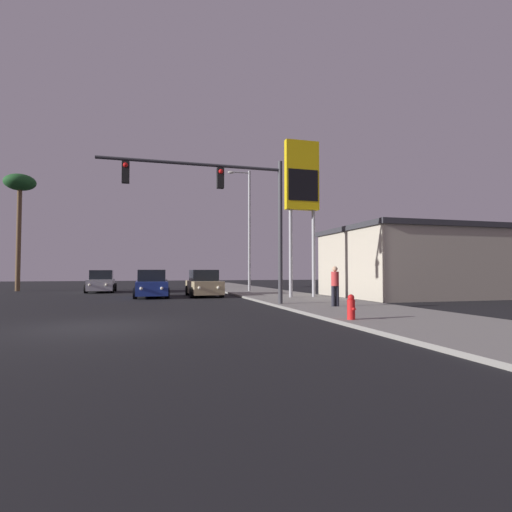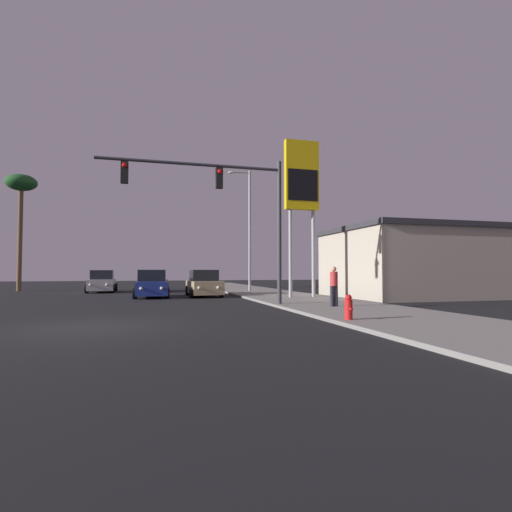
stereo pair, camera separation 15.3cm
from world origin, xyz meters
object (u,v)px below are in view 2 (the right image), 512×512
Objects in this scene: car_blue at (151,285)px; fire_hydrant at (349,307)px; car_grey at (154,282)px; car_tan at (204,284)px; street_lamp at (248,224)px; car_silver at (102,282)px; traffic_light_mast at (229,199)px; palm_tree_mid at (21,190)px; gas_station_sign at (302,184)px; pedestrian_on_sidewalk at (334,284)px.

fire_hydrant is (5.71, -14.32, -0.27)m from car_blue.
car_grey is at bearing -92.70° from car_blue.
street_lamp is at bearing -139.57° from car_tan.
car_silver reaches higher than fire_hydrant.
street_lamp is at bearing 72.22° from traffic_light_mast.
fire_hydrant is (2.47, -14.44, -0.27)m from car_tan.
car_tan is 9.13m from traffic_light_mast.
car_grey is 13.48m from palm_tree_mid.
gas_station_sign is at bearing 134.68° from car_silver.
car_grey is 1.00× the size of car_silver.
car_blue is at bearing 154.40° from gas_station_sign.
palm_tree_mid is (-17.66, 20.89, 7.23)m from pedestrian_on_sidewalk.
car_blue is 0.54× the size of traffic_light_mast.
traffic_light_mast reaches higher than fire_hydrant.
car_silver is (-3.88, -0.01, 0.00)m from car_grey.
traffic_light_mast is at bearing 155.28° from pedestrian_on_sidewalk.
gas_station_sign is at bearing 80.97° from pedestrian_on_sidewalk.
car_tan is 5.70× the size of fire_hydrant.
pedestrian_on_sidewalk is at bearing -24.72° from traffic_light_mast.
car_blue is 10.91m from gas_station_sign.
palm_tree_mid is (-10.31, 10.91, 7.51)m from car_blue.
traffic_light_mast reaches higher than car_tan.
palm_tree_mid reaches higher than car_grey.
fire_hydrant is (9.31, -21.60, -0.27)m from car_silver.
street_lamp is 18.42m from fire_hydrant.
car_tan is at bearing 111.27° from car_grey.
pedestrian_on_sidewalk reaches higher than car_blue.
car_blue is 3.24m from car_tan.
palm_tree_mid is (-18.62, 14.89, 1.65)m from gas_station_sign.
car_grey is at bearing 125.45° from gas_station_sign.
car_tan is at bearing -38.53° from palm_tree_mid.
palm_tree_mid is at bearing -47.11° from car_blue.
pedestrian_on_sidewalk is at bearing -49.79° from palm_tree_mid.
gas_station_sign is 23.89m from palm_tree_mid.
fire_hydrant is 0.08× the size of palm_tree_mid.
car_tan is at bearing -178.42° from car_blue.
car_blue is at bearing 114.41° from car_silver.
car_silver is 0.48× the size of street_lamp.
car_tan is 18.88m from palm_tree_mid.
traffic_light_mast is at bearing 99.77° from car_grey.
car_grey is (0.28, 7.29, 0.00)m from car_blue.
traffic_light_mast is 6.78m from gas_station_sign.
street_lamp is 1.00× the size of gas_station_sign.
fire_hydrant is at bearing -104.10° from gas_station_sign.
fire_hydrant is (2.46, -6.23, -4.28)m from traffic_light_mast.
palm_tree_mid reaches higher than fire_hydrant.
car_silver is at bearing -28.42° from palm_tree_mid.
car_blue is at bearing 126.37° from pedestrian_on_sidewalk.
car_blue is 15.42m from fire_hydrant.
traffic_light_mast is (2.97, -15.38, 4.00)m from car_grey.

